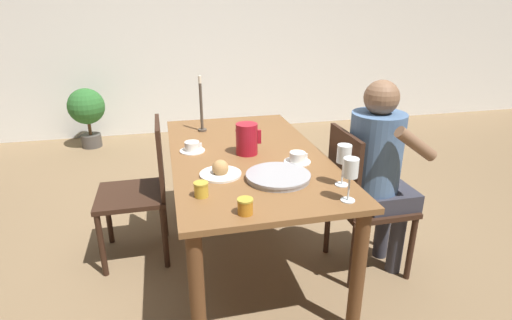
# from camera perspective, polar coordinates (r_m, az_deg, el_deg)

# --- Properties ---
(ground_plane) EXTENTS (20.00, 20.00, 0.00)m
(ground_plane) POSITION_cam_1_polar(r_m,az_deg,el_deg) (2.72, -1.21, -13.43)
(ground_plane) COLOR #7F6647
(wall_back) EXTENTS (10.00, 0.06, 2.60)m
(wall_back) POSITION_cam_1_polar(r_m,az_deg,el_deg) (5.14, -8.56, 18.41)
(wall_back) COLOR white
(wall_back) RESTS_ON ground_plane
(dining_table) EXTENTS (0.89, 1.62, 0.72)m
(dining_table) POSITION_cam_1_polar(r_m,az_deg,el_deg) (2.42, -1.32, -1.28)
(dining_table) COLOR brown
(dining_table) RESTS_ON ground_plane
(chair_person_side) EXTENTS (0.42, 0.42, 0.90)m
(chair_person_side) POSITION_cam_1_polar(r_m,az_deg,el_deg) (2.45, 14.70, -5.29)
(chair_person_side) COLOR #331E14
(chair_person_side) RESTS_ON ground_plane
(chair_opposite) EXTENTS (0.42, 0.42, 0.90)m
(chair_opposite) POSITION_cam_1_polar(r_m,az_deg,el_deg) (2.61, -15.92, -3.75)
(chair_opposite) COLOR #331E14
(chair_opposite) RESTS_ON ground_plane
(person_seated) EXTENTS (0.39, 0.41, 1.18)m
(person_seated) POSITION_cam_1_polar(r_m,az_deg,el_deg) (2.39, 17.23, -0.53)
(person_seated) COLOR #33333D
(person_seated) RESTS_ON ground_plane
(red_pitcher) EXTENTS (0.15, 0.13, 0.19)m
(red_pitcher) POSITION_cam_1_polar(r_m,az_deg,el_deg) (2.34, -1.31, 3.06)
(red_pitcher) COLOR #A31423
(red_pitcher) RESTS_ON dining_table
(wine_glass_water) EXTENTS (0.07, 0.07, 0.21)m
(wine_glass_water) POSITION_cam_1_polar(r_m,az_deg,el_deg) (1.95, 12.46, 0.62)
(wine_glass_water) COLOR white
(wine_glass_water) RESTS_ON dining_table
(wine_glass_juice) EXTENTS (0.07, 0.07, 0.21)m
(wine_glass_juice) POSITION_cam_1_polar(r_m,az_deg,el_deg) (1.80, 13.35, -1.43)
(wine_glass_juice) COLOR white
(wine_glass_juice) RESTS_ON dining_table
(teacup_near_person) EXTENTS (0.15, 0.15, 0.06)m
(teacup_near_person) POSITION_cam_1_polar(r_m,az_deg,el_deg) (2.24, 5.93, 0.27)
(teacup_near_person) COLOR white
(teacup_near_person) RESTS_ON dining_table
(teacup_across) EXTENTS (0.15, 0.15, 0.06)m
(teacup_across) POSITION_cam_1_polar(r_m,az_deg,el_deg) (2.43, -9.10, 1.80)
(teacup_across) COLOR white
(teacup_across) RESTS_ON dining_table
(serving_tray) EXTENTS (0.33, 0.33, 0.03)m
(serving_tray) POSITION_cam_1_polar(r_m,az_deg,el_deg) (2.03, 3.18, -2.36)
(serving_tray) COLOR #9E9EA3
(serving_tray) RESTS_ON dining_table
(bread_plate) EXTENTS (0.22, 0.22, 0.09)m
(bread_plate) POSITION_cam_1_polar(r_m,az_deg,el_deg) (2.07, -5.10, -1.55)
(bread_plate) COLOR white
(bread_plate) RESTS_ON dining_table
(jam_jar_amber) EXTENTS (0.07, 0.07, 0.07)m
(jam_jar_amber) POSITION_cam_1_polar(r_m,az_deg,el_deg) (1.85, -7.84, -4.09)
(jam_jar_amber) COLOR gold
(jam_jar_amber) RESTS_ON dining_table
(jam_jar_red) EXTENTS (0.07, 0.07, 0.07)m
(jam_jar_red) POSITION_cam_1_polar(r_m,az_deg,el_deg) (1.69, -1.55, -6.54)
(jam_jar_red) COLOR #C67A1E
(jam_jar_red) RESTS_ON dining_table
(candlestick_tall) EXTENTS (0.06, 0.06, 0.38)m
(candlestick_tall) POSITION_cam_1_polar(r_m,az_deg,el_deg) (2.79, -7.82, 7.18)
(candlestick_tall) COLOR #4C4238
(candlestick_tall) RESTS_ON dining_table
(potted_plant) EXTENTS (0.40, 0.40, 0.68)m
(potted_plant) POSITION_cam_1_polar(r_m,az_deg,el_deg) (4.91, -23.03, 6.61)
(potted_plant) COLOR #4C4742
(potted_plant) RESTS_ON ground_plane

